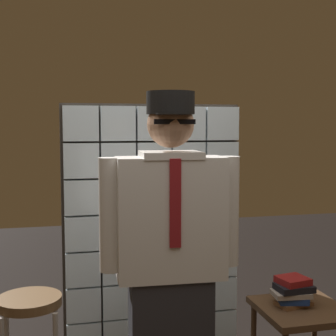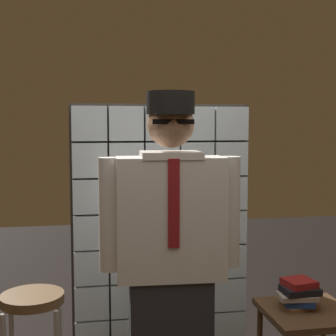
# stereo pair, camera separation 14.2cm
# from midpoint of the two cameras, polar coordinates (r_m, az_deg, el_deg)

# --- Properties ---
(glass_block_wall) EXTENTS (1.32, 0.10, 1.84)m
(glass_block_wall) POSITION_cam_midpoint_polar(r_m,az_deg,el_deg) (3.59, -2.88, -7.25)
(glass_block_wall) COLOR silver
(glass_block_wall) RESTS_ON ground
(standing_person) EXTENTS (0.73, 0.32, 1.83)m
(standing_person) POSITION_cam_midpoint_polar(r_m,az_deg,el_deg) (2.54, -1.33, -11.17)
(standing_person) COLOR #28282D
(standing_person) RESTS_ON ground
(bar_stool) EXTENTS (0.34, 0.34, 0.76)m
(bar_stool) POSITION_cam_midpoint_polar(r_m,az_deg,el_deg) (2.83, -17.44, -18.01)
(bar_stool) COLOR brown
(bar_stool) RESTS_ON ground
(side_table) EXTENTS (0.52, 0.52, 0.55)m
(side_table) POSITION_cam_midpoint_polar(r_m,az_deg,el_deg) (3.20, 14.24, -16.87)
(side_table) COLOR #513823
(side_table) RESTS_ON ground
(book_stack) EXTENTS (0.26, 0.21, 0.17)m
(book_stack) POSITION_cam_midpoint_polar(r_m,az_deg,el_deg) (3.15, 13.26, -14.02)
(book_stack) COLOR brown
(book_stack) RESTS_ON side_table
(coffee_mug) EXTENTS (0.13, 0.08, 0.09)m
(coffee_mug) POSITION_cam_midpoint_polar(r_m,az_deg,el_deg) (3.21, 12.45, -14.46)
(coffee_mug) COLOR navy
(coffee_mug) RESTS_ON side_table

